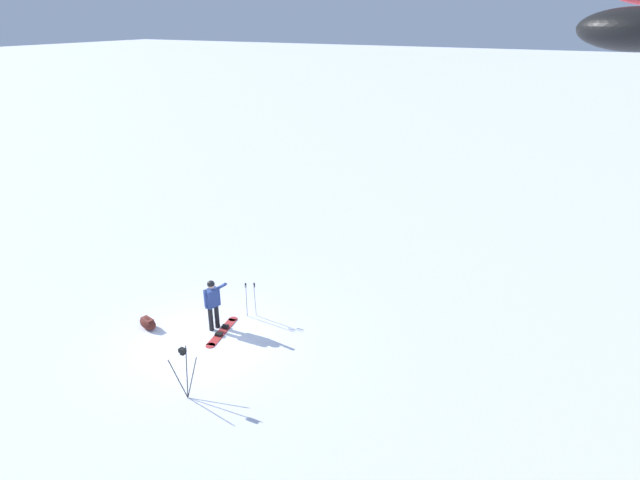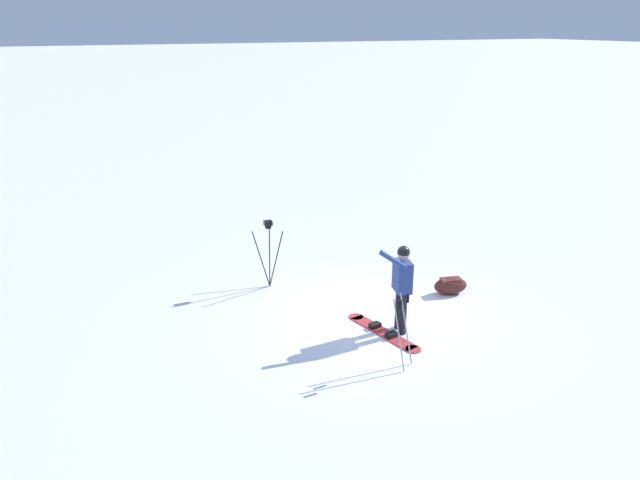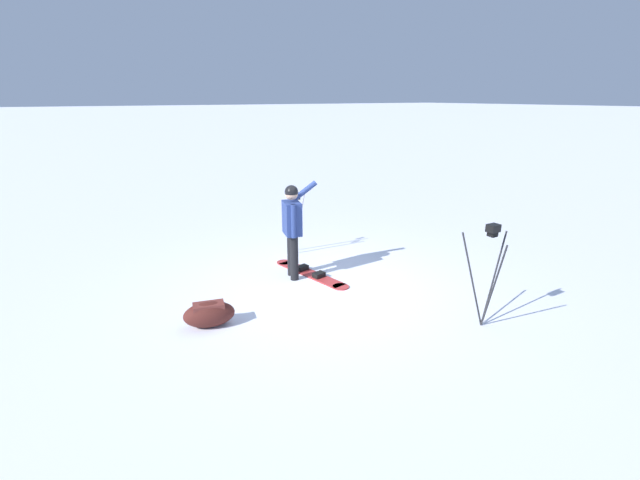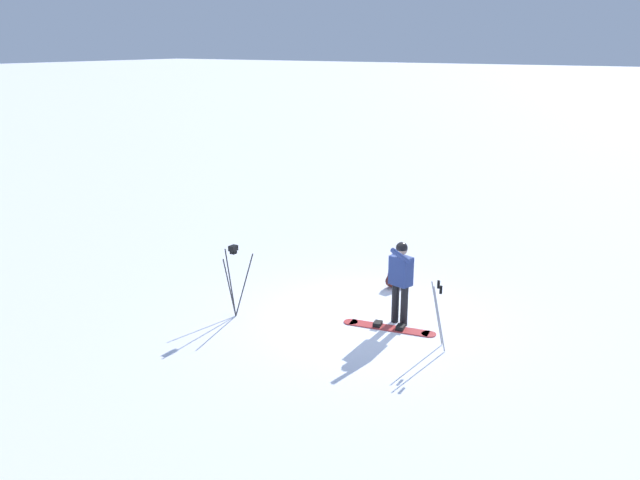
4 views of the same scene
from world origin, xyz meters
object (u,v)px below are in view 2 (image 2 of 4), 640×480
object	(u,v)px
snowboard	(383,332)
ski_poles	(403,321)
snowboarder	(402,280)
camera_tripod	(268,240)
gear_bag_large	(450,285)

from	to	relation	value
snowboard	ski_poles	distance (m)	1.37
snowboarder	camera_tripod	size ratio (longest dim) A/B	1.13
snowboarder	ski_poles	size ratio (longest dim) A/B	1.36
gear_bag_large	camera_tripod	distance (m)	3.82
ski_poles	camera_tripod	bearing A→B (deg)	11.17
snowboarder	snowboard	distance (m)	1.00
ski_poles	snowboarder	bearing A→B (deg)	-31.21
snowboard	gear_bag_large	size ratio (longest dim) A/B	2.33
snowboard	gear_bag_large	bearing A→B (deg)	-67.61
camera_tripod	snowboarder	bearing A→B (deg)	-153.90
snowboarder	gear_bag_large	world-z (taller)	snowboarder
camera_tripod	gear_bag_large	bearing A→B (deg)	-121.17
gear_bag_large	ski_poles	bearing A→B (deg)	128.92
snowboarder	snowboard	bearing A→B (deg)	80.56
gear_bag_large	ski_poles	distance (m)	3.17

